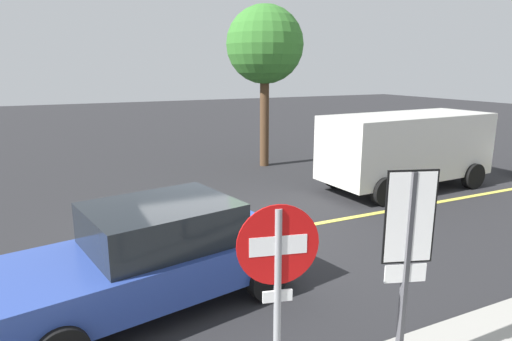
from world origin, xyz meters
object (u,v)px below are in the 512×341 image
(stop_sign, at_px, (278,282))
(white_van, at_px, (406,146))
(speed_limit_sign, at_px, (408,242))
(car_blue_approaching, at_px, (153,254))
(tree_left_verge, at_px, (265,46))

(stop_sign, distance_m, white_van, 9.93)
(speed_limit_sign, xyz_separation_m, car_blue_approaching, (-1.99, 3.03, -0.98))
(stop_sign, height_order, speed_limit_sign, speed_limit_sign)
(car_blue_approaching, xyz_separation_m, tree_left_verge, (5.85, 7.95, 3.47))
(tree_left_verge, bearing_deg, car_blue_approaching, -126.37)
(car_blue_approaching, bearing_deg, white_van, 22.24)
(white_van, height_order, car_blue_approaching, white_van)
(car_blue_approaching, distance_m, tree_left_verge, 10.46)
(stop_sign, relative_size, speed_limit_sign, 0.93)
(speed_limit_sign, distance_m, white_van, 8.91)
(tree_left_verge, bearing_deg, stop_sign, -116.10)
(speed_limit_sign, relative_size, tree_left_verge, 0.45)
(speed_limit_sign, xyz_separation_m, tree_left_verge, (3.86, 10.98, 2.49))
(white_van, bearing_deg, stop_sign, -140.64)
(stop_sign, distance_m, tree_left_verge, 12.41)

